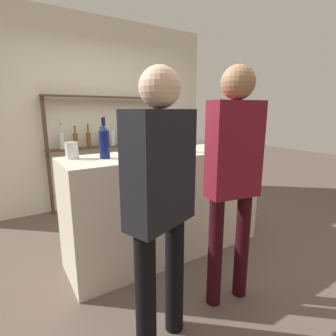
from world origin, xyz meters
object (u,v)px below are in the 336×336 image
(wine_glass, at_px, (149,141))
(customer_left, at_px, (160,194))
(customer_center, at_px, (233,167))
(cork_jar, at_px, (72,151))
(counter_bottle_0, at_px, (175,139))
(counter_bottle_1, at_px, (191,138))
(counter_bottle_2, at_px, (104,142))

(wine_glass, height_order, customer_left, customer_left)
(customer_center, bearing_deg, cork_jar, 49.95)
(counter_bottle_0, xyz_separation_m, counter_bottle_1, (0.23, 0.07, -0.00))
(counter_bottle_0, relative_size, customer_center, 0.22)
(counter_bottle_1, height_order, customer_left, customer_left)
(cork_jar, height_order, customer_center, customer_center)
(counter_bottle_1, relative_size, counter_bottle_2, 1.04)
(counter_bottle_0, relative_size, wine_glass, 2.41)
(wine_glass, distance_m, customer_center, 0.99)
(wine_glass, distance_m, customer_left, 1.16)
(counter_bottle_2, bearing_deg, customer_left, -91.03)
(customer_center, bearing_deg, counter_bottle_2, 44.90)
(counter_bottle_1, height_order, customer_center, customer_center)
(counter_bottle_0, distance_m, counter_bottle_2, 0.63)
(cork_jar, relative_size, customer_left, 0.08)
(cork_jar, bearing_deg, wine_glass, -4.03)
(counter_bottle_0, relative_size, counter_bottle_1, 1.02)
(customer_left, bearing_deg, counter_bottle_2, -20.52)
(cork_jar, bearing_deg, counter_bottle_0, -21.18)
(counter_bottle_0, xyz_separation_m, counter_bottle_2, (-0.60, 0.19, 0.00))
(cork_jar, bearing_deg, counter_bottle_1, -13.55)
(wine_glass, xyz_separation_m, cork_jar, (-0.72, 0.05, -0.04))
(counter_bottle_0, relative_size, cork_jar, 2.66)
(counter_bottle_1, height_order, wine_glass, counter_bottle_1)
(counter_bottle_0, bearing_deg, customer_center, -87.48)
(counter_bottle_0, height_order, wine_glass, counter_bottle_0)
(counter_bottle_1, distance_m, customer_center, 0.80)
(counter_bottle_0, xyz_separation_m, customer_left, (-0.62, -0.76, -0.20))
(counter_bottle_0, height_order, counter_bottle_2, counter_bottle_0)
(customer_left, bearing_deg, wine_glass, -45.03)
(counter_bottle_1, xyz_separation_m, customer_center, (-0.20, -0.77, -0.13))
(counter_bottle_0, bearing_deg, counter_bottle_1, 15.87)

